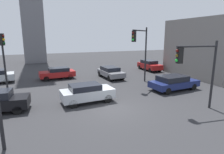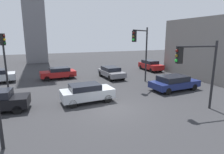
{
  "view_description": "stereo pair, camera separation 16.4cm",
  "coord_description": "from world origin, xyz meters",
  "px_view_note": "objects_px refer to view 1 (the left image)",
  "views": [
    {
      "loc": [
        -4.67,
        -11.42,
        4.97
      ],
      "look_at": [
        0.99,
        2.49,
        1.68
      ],
      "focal_mm": 30.31,
      "sensor_mm": 36.0,
      "label": 1
    },
    {
      "loc": [
        -4.52,
        -11.48,
        4.97
      ],
      "look_at": [
        0.99,
        2.49,
        1.68
      ],
      "focal_mm": 30.31,
      "sensor_mm": 36.0,
      "label": 2
    }
  ],
  "objects_px": {
    "car_3": "(149,65)",
    "car_5": "(58,73)",
    "traffic_light_0": "(141,45)",
    "traffic_light_1": "(3,52)",
    "car_0": "(87,93)",
    "car_2": "(111,72)",
    "traffic_light_2": "(196,63)",
    "car_6": "(174,82)"
  },
  "relations": [
    {
      "from": "traffic_light_0",
      "to": "car_3",
      "type": "bearing_deg",
      "value": -168.1
    },
    {
      "from": "car_5",
      "to": "car_6",
      "type": "height_order",
      "value": "car_6"
    },
    {
      "from": "traffic_light_0",
      "to": "traffic_light_1",
      "type": "relative_size",
      "value": 1.13
    },
    {
      "from": "traffic_light_0",
      "to": "car_6",
      "type": "height_order",
      "value": "traffic_light_0"
    },
    {
      "from": "traffic_light_2",
      "to": "car_3",
      "type": "xyz_separation_m",
      "value": [
        5.68,
        14.0,
        -2.47
      ]
    },
    {
      "from": "car_3",
      "to": "traffic_light_2",
      "type": "bearing_deg",
      "value": -21.9
    },
    {
      "from": "traffic_light_0",
      "to": "car_6",
      "type": "relative_size",
      "value": 1.24
    },
    {
      "from": "car_6",
      "to": "car_5",
      "type": "bearing_deg",
      "value": 133.08
    },
    {
      "from": "traffic_light_0",
      "to": "car_2",
      "type": "xyz_separation_m",
      "value": [
        -1.66,
        3.95,
        -3.36
      ]
    },
    {
      "from": "traffic_light_0",
      "to": "car_5",
      "type": "xyz_separation_m",
      "value": [
        -7.58,
        5.88,
        -3.38
      ]
    },
    {
      "from": "car_3",
      "to": "car_6",
      "type": "relative_size",
      "value": 0.88
    },
    {
      "from": "traffic_light_0",
      "to": "traffic_light_1",
      "type": "distance_m",
      "value": 12.51
    },
    {
      "from": "traffic_light_2",
      "to": "car_0",
      "type": "bearing_deg",
      "value": -25.7
    },
    {
      "from": "traffic_light_0",
      "to": "car_0",
      "type": "bearing_deg",
      "value": -11.78
    },
    {
      "from": "car_0",
      "to": "car_6",
      "type": "xyz_separation_m",
      "value": [
        8.33,
        0.23,
        -0.04
      ]
    },
    {
      "from": "car_3",
      "to": "car_5",
      "type": "height_order",
      "value": "car_3"
    },
    {
      "from": "car_0",
      "to": "car_5",
      "type": "distance_m",
      "value": 9.16
    },
    {
      "from": "traffic_light_0",
      "to": "car_0",
      "type": "distance_m",
      "value": 7.92
    },
    {
      "from": "traffic_light_1",
      "to": "traffic_light_2",
      "type": "relative_size",
      "value": 1.11
    },
    {
      "from": "traffic_light_1",
      "to": "car_2",
      "type": "xyz_separation_m",
      "value": [
        10.69,
        2.05,
        -2.87
      ]
    },
    {
      "from": "car_2",
      "to": "traffic_light_0",
      "type": "bearing_deg",
      "value": 19.22
    },
    {
      "from": "traffic_light_0",
      "to": "car_5",
      "type": "height_order",
      "value": "traffic_light_0"
    },
    {
      "from": "traffic_light_2",
      "to": "car_3",
      "type": "distance_m",
      "value": 15.31
    },
    {
      "from": "car_0",
      "to": "car_3",
      "type": "xyz_separation_m",
      "value": [
        11.94,
        9.81,
        0.01
      ]
    },
    {
      "from": "traffic_light_2",
      "to": "car_3",
      "type": "height_order",
      "value": "traffic_light_2"
    },
    {
      "from": "traffic_light_1",
      "to": "car_0",
      "type": "height_order",
      "value": "traffic_light_1"
    },
    {
      "from": "car_3",
      "to": "car_5",
      "type": "relative_size",
      "value": 1.02
    },
    {
      "from": "traffic_light_1",
      "to": "traffic_light_2",
      "type": "xyz_separation_m",
      "value": [
        12.18,
        -9.3,
        -0.35
      ]
    },
    {
      "from": "car_0",
      "to": "traffic_light_0",
      "type": "bearing_deg",
      "value": 23.35
    },
    {
      "from": "traffic_light_1",
      "to": "car_6",
      "type": "bearing_deg",
      "value": 12.55
    },
    {
      "from": "traffic_light_1",
      "to": "car_0",
      "type": "distance_m",
      "value": 8.32
    },
    {
      "from": "traffic_light_2",
      "to": "car_5",
      "type": "relative_size",
      "value": 1.15
    },
    {
      "from": "traffic_light_0",
      "to": "traffic_light_1",
      "type": "xyz_separation_m",
      "value": [
        -12.36,
        1.9,
        -0.49
      ]
    },
    {
      "from": "traffic_light_1",
      "to": "car_3",
      "type": "xyz_separation_m",
      "value": [
        17.86,
        4.7,
        -2.82
      ]
    },
    {
      "from": "traffic_light_0",
      "to": "traffic_light_2",
      "type": "distance_m",
      "value": 7.45
    },
    {
      "from": "traffic_light_1",
      "to": "traffic_light_2",
      "type": "height_order",
      "value": "traffic_light_1"
    },
    {
      "from": "car_3",
      "to": "traffic_light_0",
      "type": "bearing_deg",
      "value": -39.66
    },
    {
      "from": "traffic_light_0",
      "to": "traffic_light_1",
      "type": "bearing_deg",
      "value": -47.0
    },
    {
      "from": "traffic_light_2",
      "to": "car_5",
      "type": "bearing_deg",
      "value": -52.75
    },
    {
      "from": "traffic_light_2",
      "to": "car_2",
      "type": "height_order",
      "value": "traffic_light_2"
    },
    {
      "from": "car_6",
      "to": "traffic_light_0",
      "type": "bearing_deg",
      "value": 118.63
    },
    {
      "from": "traffic_light_2",
      "to": "car_2",
      "type": "xyz_separation_m",
      "value": [
        -1.49,
        11.35,
        -2.52
      ]
    }
  ]
}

